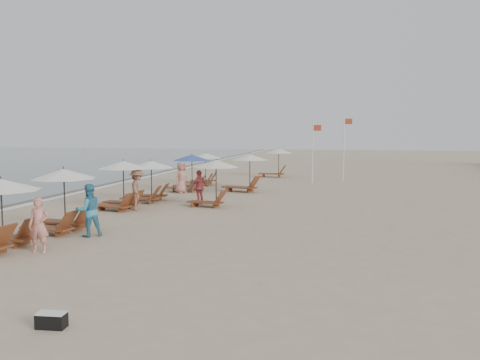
% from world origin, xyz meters
% --- Properties ---
extents(ground, '(160.00, 160.00, 0.00)m').
position_xyz_m(ground, '(0.00, 0.00, 0.00)').
color(ground, tan).
rests_on(ground, ground).
extents(wet_sand_band, '(3.20, 140.00, 0.01)m').
position_xyz_m(wet_sand_band, '(-12.50, 10.00, 0.00)').
color(wet_sand_band, '#6B5E4C').
rests_on(wet_sand_band, ground).
extents(foam_line, '(0.50, 140.00, 0.02)m').
position_xyz_m(foam_line, '(-11.20, 10.00, 0.01)').
color(foam_line, white).
rests_on(foam_line, ground).
extents(lounger_station_1, '(2.55, 2.25, 2.26)m').
position_xyz_m(lounger_station_1, '(-5.89, -0.76, 1.16)').
color(lounger_station_1, brown).
rests_on(lounger_station_1, ground).
extents(lounger_station_2, '(2.57, 2.34, 2.24)m').
position_xyz_m(lounger_station_2, '(-6.09, 4.38, 1.20)').
color(lounger_station_2, brown).
rests_on(lounger_station_2, ground).
extents(lounger_station_3, '(2.63, 2.34, 2.09)m').
position_xyz_m(lounger_station_3, '(-5.80, 6.93, 1.09)').
color(lounger_station_3, brown).
rests_on(lounger_station_3, ground).
extents(lounger_station_4, '(2.64, 2.35, 2.19)m').
position_xyz_m(lounger_station_4, '(-5.21, 11.78, 1.11)').
color(lounger_station_4, brown).
rests_on(lounger_station_4, ground).
extents(lounger_station_5, '(2.46, 2.23, 2.14)m').
position_xyz_m(lounger_station_5, '(-5.30, 15.19, 1.16)').
color(lounger_station_5, brown).
rests_on(lounger_station_5, ground).
extents(inland_station_0, '(2.54, 2.24, 2.22)m').
position_xyz_m(inland_station_0, '(-2.16, 6.13, 1.49)').
color(inland_station_0, brown).
rests_on(inland_station_0, ground).
extents(inland_station_1, '(2.85, 2.24, 2.22)m').
position_xyz_m(inland_station_1, '(-1.82, 12.12, 1.30)').
color(inland_station_1, brown).
rests_on(inland_station_1, ground).
extents(inland_station_2, '(2.74, 2.24, 2.22)m').
position_xyz_m(inland_station_2, '(-1.35, 21.76, 1.34)').
color(inland_station_2, brown).
rests_on(inland_station_2, ground).
extents(beachgoer_near, '(0.67, 0.51, 1.65)m').
position_xyz_m(beachgoer_near, '(-4.80, -3.55, 0.82)').
color(beachgoer_near, tan).
rests_on(beachgoer_near, ground).
extents(beachgoer_mid_a, '(1.10, 1.10, 1.80)m').
position_xyz_m(beachgoer_mid_a, '(-4.51, -1.19, 0.90)').
color(beachgoer_mid_a, teal).
rests_on(beachgoer_mid_a, ground).
extents(beachgoer_mid_b, '(1.11, 1.39, 1.88)m').
position_xyz_m(beachgoer_mid_b, '(-5.21, 4.34, 0.94)').
color(beachgoer_mid_b, brown).
rests_on(beachgoer_mid_b, ground).
extents(beachgoer_far_a, '(0.84, 1.06, 1.68)m').
position_xyz_m(beachgoer_far_a, '(-2.97, 6.69, 0.84)').
color(beachgoer_far_a, '#BF4D4C').
rests_on(beachgoer_far_a, ground).
extents(beachgoer_far_b, '(0.93, 1.05, 1.81)m').
position_xyz_m(beachgoer_far_b, '(-5.30, 10.72, 0.91)').
color(beachgoer_far_b, '#B57062').
rests_on(beachgoer_far_b, ground).
extents(duffel_bag, '(0.55, 0.31, 0.29)m').
position_xyz_m(duffel_bag, '(-1.20, -8.46, 0.15)').
color(duffel_bag, black).
rests_on(duffel_bag, ground).
extents(flag_pole_near, '(0.60, 0.08, 4.21)m').
position_xyz_m(flag_pole_near, '(1.84, 17.60, 2.35)').
color(flag_pole_near, silver).
rests_on(flag_pole_near, ground).
extents(flag_pole_far, '(0.60, 0.08, 4.69)m').
position_xyz_m(flag_pole_far, '(3.92, 19.91, 2.59)').
color(flag_pole_far, silver).
rests_on(flag_pole_far, ground).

